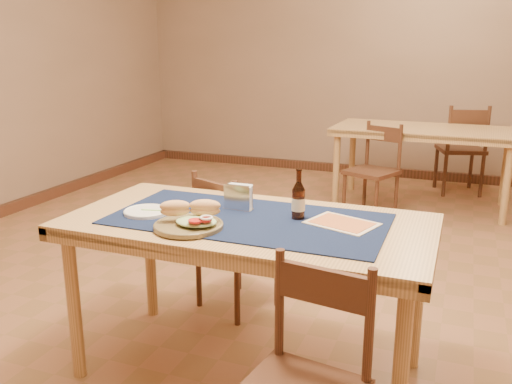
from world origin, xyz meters
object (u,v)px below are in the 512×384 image
(back_table, at_px, (424,137))
(sandwich_plate, at_px, (191,221))
(chair_main_far, at_px, (233,239))
(napkin_holder, at_px, (238,198))
(beer_bottle, at_px, (298,200))
(main_table, at_px, (248,237))

(back_table, relative_size, sandwich_plate, 5.72)
(chair_main_far, height_order, napkin_holder, napkin_holder)
(chair_main_far, bearing_deg, back_table, 72.48)
(sandwich_plate, bearing_deg, back_table, 78.61)
(beer_bottle, bearing_deg, napkin_holder, 174.37)
(chair_main_far, bearing_deg, sandwich_plate, -79.24)
(main_table, xyz_separation_m, chair_main_far, (-0.32, 0.56, -0.24))
(back_table, relative_size, chair_main_far, 2.03)
(chair_main_far, relative_size, beer_bottle, 3.69)
(back_table, distance_m, beer_bottle, 3.09)
(beer_bottle, bearing_deg, main_table, -158.95)
(beer_bottle, height_order, napkin_holder, beer_bottle)
(back_table, height_order, chair_main_far, chair_main_far)
(main_table, xyz_separation_m, sandwich_plate, (-0.17, -0.20, 0.12))
(back_table, distance_m, chair_main_far, 2.73)
(main_table, relative_size, beer_bottle, 7.21)
(sandwich_plate, relative_size, napkin_holder, 2.12)
(napkin_holder, bearing_deg, chair_main_far, 117.03)
(beer_bottle, relative_size, napkin_holder, 1.62)
(main_table, height_order, chair_main_far, chair_main_far)
(main_table, xyz_separation_m, napkin_holder, (-0.09, 0.11, 0.14))
(main_table, xyz_separation_m, beer_bottle, (0.21, 0.08, 0.17))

